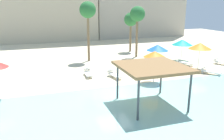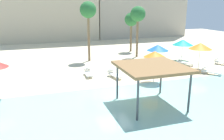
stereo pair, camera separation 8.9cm
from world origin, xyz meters
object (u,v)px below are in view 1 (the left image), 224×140
Objects in this scene: beach_umbrella_teal_3 at (182,42)px; palm_tree_2 at (88,11)px; palm_tree_0 at (137,15)px; lounge_chair_0 at (88,72)px; beach_umbrella_orange_6 at (155,54)px; lounge_chair_5 at (114,74)px; palm_tree_1 at (131,20)px; beach_umbrella_orange_5 at (200,46)px; lounge_chair_4 at (184,62)px; lounge_chair_1 at (210,71)px; lounge_chair_2 at (221,62)px; shade_pavilion at (152,68)px; beach_umbrella_blue_2 at (158,48)px.

palm_tree_2 is (-10.60, 3.48, 3.56)m from beach_umbrella_teal_3.
lounge_chair_0 is at bearing -140.89° from palm_tree_0.
palm_tree_2 is at bearing 110.03° from beach_umbrella_orange_6.
lounge_chair_5 is 0.36× the size of palm_tree_1.
lounge_chair_4 is (-0.30, 2.08, -2.14)m from beach_umbrella_orange_5.
beach_umbrella_orange_6 is 1.43× the size of lounge_chair_1.
beach_umbrella_teal_3 is at bearing -41.77° from palm_tree_0.
beach_umbrella_teal_3 is at bearing 139.66° from lounge_chair_1.
lounge_chair_1 is 0.97× the size of lounge_chair_2.
lounge_chair_2 is 4.27m from lounge_chair_4.
shade_pavilion is 14.45m from palm_tree_2.
palm_tree_1 is at bearing 115.65° from beach_umbrella_teal_3.
lounge_chair_0 is 0.98× the size of lounge_chair_5.
shade_pavilion is at bearing -110.67° from palm_tree_0.
lounge_chair_4 is 12.32m from palm_tree_2.
beach_umbrella_orange_5 is 4.43m from lounge_chair_2.
beach_umbrella_orange_6 is at bearing -96.83° from lounge_chair_2.
beach_umbrella_blue_2 reaches higher than beach_umbrella_teal_3.
lounge_chair_4 and lounge_chair_5 have the same top height.
lounge_chair_0 is at bearing -178.51° from beach_umbrella_blue_2.
beach_umbrella_orange_5 is at bearing -26.23° from lounge_chair_4.
palm_tree_1 reaches higher than lounge_chair_1.
lounge_chair_1 is 0.28× the size of palm_tree_2.
lounge_chair_2 is at bearing -44.39° from beach_umbrella_teal_3.
beach_umbrella_orange_5 reaches higher than lounge_chair_5.
palm_tree_0 reaches higher than lounge_chair_0.
lounge_chair_0 is (-7.41, -0.19, -1.94)m from beach_umbrella_blue_2.
lounge_chair_0 is 1.01× the size of lounge_chair_1.
beach_umbrella_blue_2 is 0.40× the size of palm_tree_0.
beach_umbrella_blue_2 reaches higher than lounge_chair_0.
beach_umbrella_blue_2 is at bearing -115.70° from lounge_chair_4.
palm_tree_0 is at bearing 85.75° from beach_umbrella_blue_2.
lounge_chair_0 is at bearing 144.63° from beach_umbrella_orange_6.
beach_umbrella_orange_5 is 1.43× the size of lounge_chair_0.
palm_tree_0 is at bearing -156.67° from lounge_chair_2.
shade_pavilion reaches higher than beach_umbrella_orange_6.
palm_tree_0 reaches higher than beach_umbrella_orange_6.
palm_tree_1 is at bearing 161.36° from lounge_chair_4.
beach_umbrella_orange_6 is at bearing -69.97° from palm_tree_2.
palm_tree_1 is 0.79× the size of palm_tree_2.
palm_tree_0 is at bearing 134.19° from lounge_chair_0.
palm_tree_2 is at bearing -150.87° from palm_tree_1.
lounge_chair_1 is at bearing 67.39° from lounge_chair_5.
lounge_chair_1 is at bearing -78.85° from lounge_chair_2.
beach_umbrella_orange_6 is 0.40× the size of palm_tree_2.
lounge_chair_1 is 9.36m from lounge_chair_5.
lounge_chair_5 is (2.18, -1.21, 0.00)m from lounge_chair_0.
lounge_chair_0 is at bearing -115.49° from lounge_chair_2.
beach_umbrella_orange_6 is at bearing 40.06° from lounge_chair_5.
palm_tree_1 is (3.51, 13.61, 1.96)m from beach_umbrella_orange_6.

